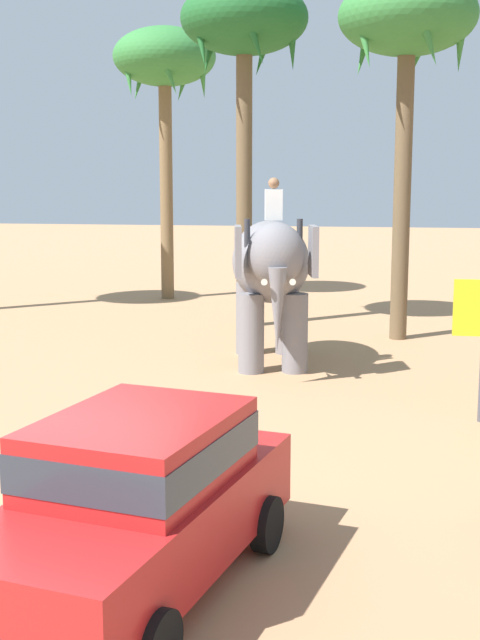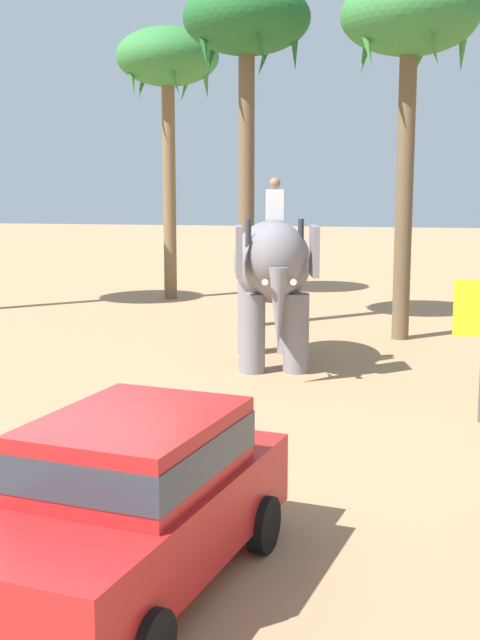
% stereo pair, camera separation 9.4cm
% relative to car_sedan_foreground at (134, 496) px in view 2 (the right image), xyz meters
% --- Properties ---
extents(ground_plane, '(120.00, 120.00, 0.00)m').
position_rel_car_sedan_foreground_xyz_m(ground_plane, '(-1.12, 0.77, -0.93)').
color(ground_plane, tan).
extents(car_sedan_foreground, '(2.50, 4.36, 1.70)m').
position_rel_car_sedan_foreground_xyz_m(car_sedan_foreground, '(0.00, 0.00, 0.00)').
color(car_sedan_foreground, red).
rests_on(car_sedan_foreground, ground).
extents(elephant_with_mahout, '(2.23, 4.00, 3.88)m').
position_rel_car_sedan_foreground_xyz_m(elephant_with_mahout, '(-0.08, 10.02, 1.06)').
color(elephant_with_mahout, slate).
rests_on(elephant_with_mahout, ground).
extents(palm_tree_near_hut, '(3.20, 3.20, 8.70)m').
position_rel_car_sedan_foreground_xyz_m(palm_tree_near_hut, '(-1.40, 14.56, 6.59)').
color(palm_tree_near_hut, brown).
rests_on(palm_tree_near_hut, ground).
extents(palm_tree_far_back, '(3.20, 3.20, 8.48)m').
position_rel_car_sedan_foreground_xyz_m(palm_tree_far_back, '(-4.70, 19.33, 6.39)').
color(palm_tree_far_back, brown).
rests_on(palm_tree_far_back, ground).
extents(palm_tree_leaning_seaward, '(3.20, 3.20, 8.44)m').
position_rel_car_sedan_foreground_xyz_m(palm_tree_leaning_seaward, '(2.58, 13.47, 6.36)').
color(palm_tree_leaning_seaward, brown).
rests_on(palm_tree_leaning_seaward, ground).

